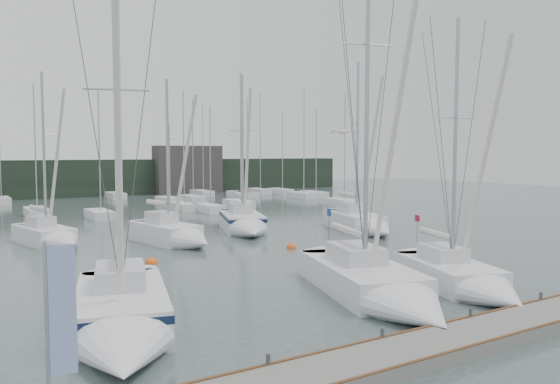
{
  "coord_description": "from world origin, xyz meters",
  "views": [
    {
      "loc": [
        -13.11,
        -16.08,
        5.97
      ],
      "look_at": [
        -0.02,
        5.0,
        4.18
      ],
      "focal_mm": 35.0,
      "sensor_mm": 36.0,
      "label": 1
    }
  ],
  "objects_px": {
    "sailboat_mid_b": "(53,238)",
    "buoy_a": "(152,263)",
    "sailboat_mid_c": "(177,236)",
    "buoy_c": "(107,278)",
    "dock_banner": "(57,321)",
    "sailboat_near_center": "(384,290)",
    "sailboat_mid_e": "(363,224)",
    "sailboat_near_left": "(122,322)",
    "buoy_b": "(291,248)",
    "sailboat_near_right": "(469,282)",
    "sailboat_mid_d": "(245,224)"
  },
  "relations": [
    {
      "from": "sailboat_near_left",
      "to": "dock_banner",
      "type": "distance_m",
      "value": 6.89
    },
    {
      "from": "buoy_a",
      "to": "buoy_c",
      "type": "relative_size",
      "value": 1.1
    },
    {
      "from": "sailboat_mid_e",
      "to": "sailboat_near_left",
      "type": "bearing_deg",
      "value": -132.39
    },
    {
      "from": "sailboat_near_center",
      "to": "buoy_c",
      "type": "xyz_separation_m",
      "value": [
        -8.07,
        10.43,
        -0.57
      ]
    },
    {
      "from": "buoy_b",
      "to": "buoy_c",
      "type": "distance_m",
      "value": 12.16
    },
    {
      "from": "sailboat_mid_c",
      "to": "dock_banner",
      "type": "height_order",
      "value": "sailboat_mid_c"
    },
    {
      "from": "sailboat_mid_e",
      "to": "dock_banner",
      "type": "height_order",
      "value": "sailboat_mid_e"
    },
    {
      "from": "dock_banner",
      "to": "sailboat_near_center",
      "type": "bearing_deg",
      "value": 20.59
    },
    {
      "from": "sailboat_near_left",
      "to": "buoy_a",
      "type": "relative_size",
      "value": 20.86
    },
    {
      "from": "sailboat_near_center",
      "to": "sailboat_mid_e",
      "type": "relative_size",
      "value": 1.29
    },
    {
      "from": "buoy_c",
      "to": "dock_banner",
      "type": "distance_m",
      "value": 16.01
    },
    {
      "from": "sailboat_near_left",
      "to": "sailboat_mid_b",
      "type": "height_order",
      "value": "sailboat_near_left"
    },
    {
      "from": "buoy_b",
      "to": "sailboat_near_center",
      "type": "bearing_deg",
      "value": -107.09
    },
    {
      "from": "sailboat_mid_b",
      "to": "dock_banner",
      "type": "relative_size",
      "value": 3.07
    },
    {
      "from": "sailboat_mid_b",
      "to": "buoy_b",
      "type": "relative_size",
      "value": 18.74
    },
    {
      "from": "sailboat_mid_c",
      "to": "buoy_c",
      "type": "xyz_separation_m",
      "value": [
        -6.27,
        -7.06,
        -0.61
      ]
    },
    {
      "from": "sailboat_mid_c",
      "to": "sailboat_near_left",
      "type": "bearing_deg",
      "value": -127.71
    },
    {
      "from": "buoy_c",
      "to": "sailboat_mid_b",
      "type": "bearing_deg",
      "value": 93.39
    },
    {
      "from": "sailboat_near_right",
      "to": "sailboat_mid_b",
      "type": "relative_size",
      "value": 1.07
    },
    {
      "from": "sailboat_near_left",
      "to": "sailboat_mid_e",
      "type": "xyz_separation_m",
      "value": [
        22.02,
        14.09,
        0.02
      ]
    },
    {
      "from": "sailboat_mid_d",
      "to": "sailboat_mid_e",
      "type": "height_order",
      "value": "sailboat_mid_e"
    },
    {
      "from": "sailboat_mid_e",
      "to": "buoy_a",
      "type": "distance_m",
      "value": 17.47
    },
    {
      "from": "buoy_b",
      "to": "sailboat_mid_d",
      "type": "bearing_deg",
      "value": 84.89
    },
    {
      "from": "sailboat_near_center",
      "to": "buoy_b",
      "type": "height_order",
      "value": "sailboat_near_center"
    },
    {
      "from": "buoy_b",
      "to": "dock_banner",
      "type": "xyz_separation_m",
      "value": [
        -16.67,
        -17.27,
        2.69
      ]
    },
    {
      "from": "sailboat_mid_d",
      "to": "sailboat_mid_e",
      "type": "relative_size",
      "value": 0.93
    },
    {
      "from": "sailboat_near_right",
      "to": "sailboat_mid_e",
      "type": "height_order",
      "value": "sailboat_mid_e"
    },
    {
      "from": "sailboat_near_left",
      "to": "buoy_c",
      "type": "bearing_deg",
      "value": 93.63
    },
    {
      "from": "sailboat_mid_b",
      "to": "buoy_a",
      "type": "bearing_deg",
      "value": -80.71
    },
    {
      "from": "sailboat_mid_e",
      "to": "sailboat_near_center",
      "type": "bearing_deg",
      "value": -113.23
    },
    {
      "from": "sailboat_mid_c",
      "to": "buoy_b",
      "type": "xyz_separation_m",
      "value": [
        5.69,
        -4.85,
        -0.61
      ]
    },
    {
      "from": "sailboat_mid_c",
      "to": "sailboat_mid_d",
      "type": "distance_m",
      "value": 6.84
    },
    {
      "from": "buoy_a",
      "to": "buoy_c",
      "type": "height_order",
      "value": "buoy_a"
    },
    {
      "from": "sailboat_mid_c",
      "to": "buoy_c",
      "type": "distance_m",
      "value": 9.46
    },
    {
      "from": "buoy_c",
      "to": "buoy_b",
      "type": "bearing_deg",
      "value": 10.48
    },
    {
      "from": "buoy_a",
      "to": "buoy_b",
      "type": "distance_m",
      "value": 9.02
    },
    {
      "from": "sailboat_near_center",
      "to": "sailboat_mid_e",
      "type": "bearing_deg",
      "value": 68.19
    },
    {
      "from": "sailboat_mid_b",
      "to": "buoy_c",
      "type": "height_order",
      "value": "sailboat_mid_b"
    },
    {
      "from": "dock_banner",
      "to": "buoy_c",
      "type": "bearing_deg",
      "value": 73.28
    },
    {
      "from": "sailboat_mid_c",
      "to": "buoy_b",
      "type": "bearing_deg",
      "value": -51.58
    },
    {
      "from": "sailboat_mid_b",
      "to": "buoy_c",
      "type": "distance_m",
      "value": 10.92
    },
    {
      "from": "dock_banner",
      "to": "sailboat_mid_c",
      "type": "bearing_deg",
      "value": 64.27
    },
    {
      "from": "sailboat_near_center",
      "to": "sailboat_near_right",
      "type": "height_order",
      "value": "sailboat_near_center"
    },
    {
      "from": "sailboat_near_center",
      "to": "buoy_a",
      "type": "bearing_deg",
      "value": 128.54
    },
    {
      "from": "sailboat_near_center",
      "to": "buoy_b",
      "type": "xyz_separation_m",
      "value": [
        3.89,
        12.64,
        -0.57
      ]
    },
    {
      "from": "buoy_c",
      "to": "sailboat_near_right",
      "type": "bearing_deg",
      "value": -42.07
    },
    {
      "from": "buoy_a",
      "to": "sailboat_near_center",
      "type": "bearing_deg",
      "value": -67.87
    },
    {
      "from": "sailboat_near_center",
      "to": "sailboat_mid_b",
      "type": "distance_m",
      "value": 23.03
    },
    {
      "from": "sailboat_near_center",
      "to": "sailboat_near_left",
      "type": "bearing_deg",
      "value": -170.93
    },
    {
      "from": "sailboat_near_right",
      "to": "sailboat_mid_d",
      "type": "distance_m",
      "value": 20.68
    }
  ]
}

